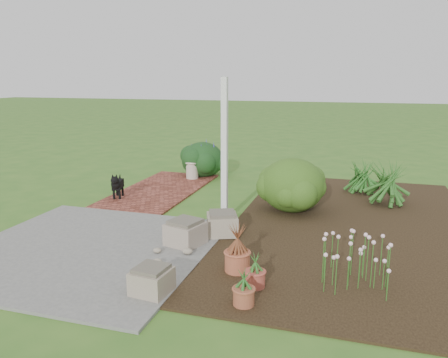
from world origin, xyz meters
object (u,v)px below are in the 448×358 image
(black_dog, at_px, (117,184))
(evergreen_shrub, at_px, (292,184))
(stone_trough_near, at_px, (152,281))
(cream_ceramic_urn, at_px, (192,170))

(black_dog, xyz_separation_m, evergreen_shrub, (3.58, 0.26, 0.20))
(black_dog, bearing_deg, stone_trough_near, -71.60)
(stone_trough_near, xyz_separation_m, black_dog, (-2.51, 3.52, 0.16))
(stone_trough_near, bearing_deg, cream_ceramic_urn, 106.45)
(black_dog, bearing_deg, evergreen_shrub, -12.84)
(stone_trough_near, distance_m, black_dog, 4.32)
(stone_trough_near, height_order, cream_ceramic_urn, cream_ceramic_urn)
(cream_ceramic_urn, height_order, evergreen_shrub, evergreen_shrub)
(evergreen_shrub, bearing_deg, black_dog, -175.78)
(black_dog, relative_size, evergreen_shrub, 0.47)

